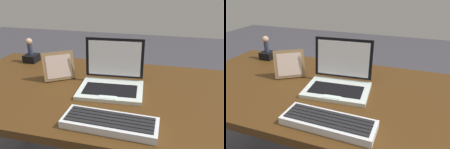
{
  "view_description": "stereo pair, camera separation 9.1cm",
  "coord_description": "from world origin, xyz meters",
  "views": [
    {
      "loc": [
        0.13,
        -0.84,
        1.17
      ],
      "look_at": [
        -0.06,
        -0.03,
        0.79
      ],
      "focal_mm": 33.96,
      "sensor_mm": 36.0,
      "label": 1
    },
    {
      "loc": [
        0.22,
        -0.81,
        1.17
      ],
      "look_at": [
        -0.06,
        -0.03,
        0.79
      ],
      "focal_mm": 33.96,
      "sensor_mm": 36.0,
      "label": 2
    }
  ],
  "objects": [
    {
      "name": "figurine",
      "position": [
        -0.63,
        0.24,
        0.81
      ],
      "size": [
        0.04,
        0.04,
        0.1
      ],
      "color": "#2B3451",
      "rests_on": "figurine_stand"
    },
    {
      "name": "desk",
      "position": [
        0.0,
        0.0,
        0.63
      ],
      "size": [
        1.71,
        0.72,
        0.7
      ],
      "color": "#482C11",
      "rests_on": "ground"
    },
    {
      "name": "figurine_stand",
      "position": [
        -0.63,
        0.24,
        0.73
      ],
      "size": [
        0.08,
        0.08,
        0.04
      ],
      "primitive_type": "cube",
      "color": "black",
      "rests_on": "desk"
    },
    {
      "name": "external_keyboard",
      "position": [
        -0.01,
        -0.26,
        0.72
      ],
      "size": [
        0.33,
        0.12,
        0.03
      ],
      "color": "silver",
      "rests_on": "desk"
    },
    {
      "name": "photo_frame",
      "position": [
        -0.35,
        0.05,
        0.77
      ],
      "size": [
        0.15,
        0.12,
        0.14
      ],
      "color": "olive",
      "rests_on": "desk"
    },
    {
      "name": "laptop_front",
      "position": [
        -0.07,
        0.01,
        0.75
      ],
      "size": [
        0.3,
        0.24,
        0.22
      ],
      "color": "silver",
      "rests_on": "desk"
    }
  ]
}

